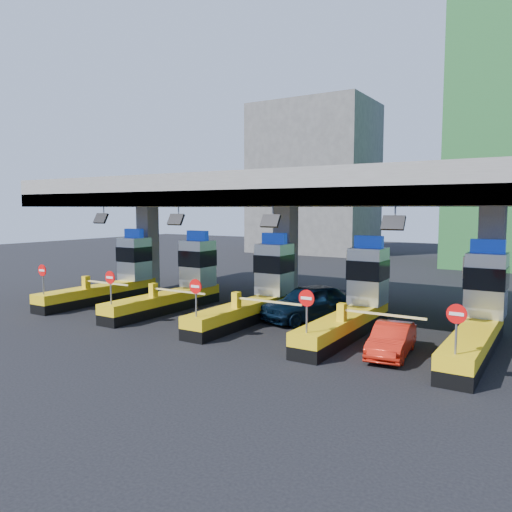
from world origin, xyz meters
The scene contains 10 objects.
ground centered at (0.00, 0.00, 0.00)m, with size 120.00×120.00×0.00m, color black.
toll_canopy centered at (0.00, 2.87, 6.13)m, with size 28.00×12.09×7.00m.
toll_lane_far_left centered at (-10.00, 0.28, 1.40)m, with size 4.43×8.00×4.16m.
toll_lane_left centered at (-5.00, 0.28, 1.40)m, with size 4.43×8.00×4.16m.
toll_lane_center centered at (0.00, 0.28, 1.40)m, with size 4.43×8.00×4.16m.
toll_lane_right centered at (5.00, 0.28, 1.40)m, with size 4.43×8.00×4.16m.
toll_lane_far_right centered at (10.00, 0.28, 1.40)m, with size 4.43×8.00×4.16m.
bg_building_concrete centered at (-14.00, 36.00, 9.00)m, with size 14.00×10.00×18.00m, color #4C4C49.
van centered at (2.23, 1.31, 0.87)m, with size 2.04×5.08×1.73m, color black.
red_car centered at (7.41, -2.44, 0.59)m, with size 1.26×3.60×1.19m, color red.
Camera 1 is at (12.67, -20.32, 5.41)m, focal length 35.00 mm.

